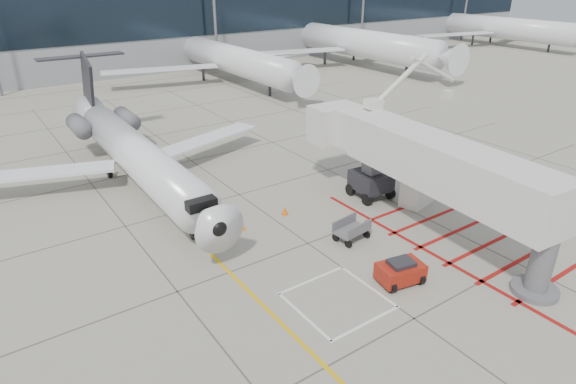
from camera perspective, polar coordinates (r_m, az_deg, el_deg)
ground_plane at (r=25.32m, az=7.89°, el=-9.89°), size 260.00×260.00×0.00m
regional_jet at (r=33.26m, az=-16.58°, el=5.55°), size 23.85×29.93×7.78m
jet_bridge at (r=28.40m, az=17.91°, el=1.93°), size 10.57×19.82×7.67m
pushback_tug at (r=24.97m, az=13.18°, el=-9.09°), size 2.49×1.82×1.32m
baggage_cart at (r=28.14m, az=7.55°, el=-4.46°), size 2.18×1.53×1.29m
ground_power_unit at (r=33.10m, az=15.08°, el=0.09°), size 2.58×1.84×1.85m
cone_nose at (r=29.19m, az=-5.48°, el=-4.01°), size 0.41×0.41×0.57m
cone_side at (r=30.85m, az=-0.37°, el=-2.19°), size 0.41×0.41×0.57m
terminal_building at (r=88.71m, az=-19.71°, el=18.87°), size 180.00×28.00×14.00m
terminal_glass_band at (r=75.27m, az=-16.58°, el=19.17°), size 180.00×0.10×6.00m
bg_aircraft_c at (r=69.33m, az=-7.45°, el=17.48°), size 33.29×36.99×11.10m
bg_aircraft_d at (r=82.07m, az=7.34°, el=19.20°), size 38.25×42.50×12.75m
bg_aircraft_e at (r=111.78m, az=23.34°, el=18.90°), size 37.09×41.22×12.36m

